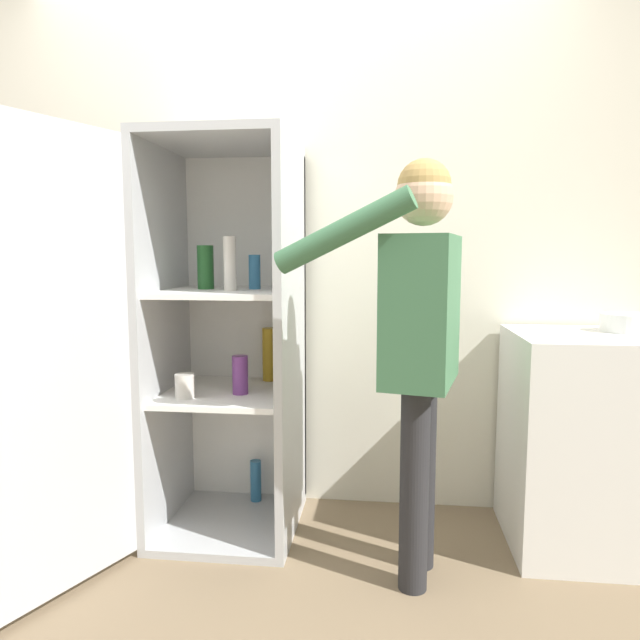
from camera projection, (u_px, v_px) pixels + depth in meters
The scene contains 6 objects.
ground_plane at pixel (246, 613), 1.97m from camera, with size 12.00×12.00×0.00m, color #7A664C.
wall_back at pixel (291, 246), 2.79m from camera, with size 7.00×0.06×2.55m.
refrigerator at pixel (199, 342), 2.44m from camera, with size 0.89×1.19×1.72m.
person at pixel (419, 319), 2.09m from camera, with size 0.68×0.54×1.57m.
counter at pixel (589, 441), 2.39m from camera, with size 0.64×0.60×0.91m.
bowl at pixel (626, 323), 2.40m from camera, with size 0.21×0.21×0.08m.
Camera 1 is at (0.47, -1.80, 1.24)m, focal length 32.00 mm.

